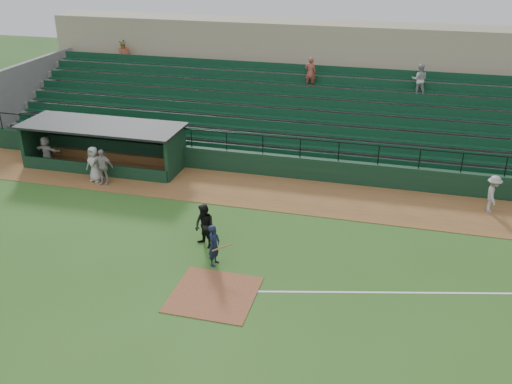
# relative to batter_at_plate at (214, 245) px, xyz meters

# --- Properties ---
(ground) EXTENTS (90.00, 90.00, 0.00)m
(ground) POSITION_rel_batter_at_plate_xyz_m (0.61, -0.95, -0.86)
(ground) COLOR #29531B
(ground) RESTS_ON ground
(warning_track) EXTENTS (40.00, 4.00, 0.03)m
(warning_track) POSITION_rel_batter_at_plate_xyz_m (0.61, 7.05, -0.85)
(warning_track) COLOR brown
(warning_track) RESTS_ON ground
(home_plate_dirt) EXTENTS (3.00, 3.00, 0.03)m
(home_plate_dirt) POSITION_rel_batter_at_plate_xyz_m (0.61, -1.95, -0.85)
(home_plate_dirt) COLOR brown
(home_plate_dirt) RESTS_ON ground
(foul_line) EXTENTS (17.49, 4.44, 0.01)m
(foul_line) POSITION_rel_batter_at_plate_xyz_m (8.61, 0.25, -0.86)
(foul_line) COLOR white
(foul_line) RESTS_ON ground
(stadium_structure) EXTENTS (38.00, 13.08, 6.40)m
(stadium_structure) POSITION_rel_batter_at_plate_xyz_m (0.61, 15.51, 1.44)
(stadium_structure) COLOR black
(stadium_structure) RESTS_ON ground
(dugout) EXTENTS (8.90, 3.20, 2.42)m
(dugout) POSITION_rel_batter_at_plate_xyz_m (-9.14, 8.61, 0.47)
(dugout) COLOR black
(dugout) RESTS_ON ground
(batter_at_plate) EXTENTS (1.04, 0.70, 1.72)m
(batter_at_plate) POSITION_rel_batter_at_plate_xyz_m (0.00, 0.00, 0.00)
(batter_at_plate) COLOR black
(batter_at_plate) RESTS_ON ground
(umpire) EXTENTS (1.15, 1.09, 1.89)m
(umpire) POSITION_rel_batter_at_plate_xyz_m (-0.84, 1.24, 0.08)
(umpire) COLOR black
(umpire) RESTS_ON ground
(runner) EXTENTS (0.67, 1.16, 1.79)m
(runner) POSITION_rel_batter_at_plate_xyz_m (10.97, 7.61, 0.06)
(runner) COLOR #9F9A95
(runner) RESTS_ON warning_track
(dugout_player_a) EXTENTS (1.15, 0.60, 1.88)m
(dugout_player_a) POSITION_rel_batter_at_plate_xyz_m (-8.01, 5.91, 0.11)
(dugout_player_a) COLOR #9E9994
(dugout_player_a) RESTS_ON warning_track
(dugout_player_b) EXTENTS (1.01, 0.75, 1.89)m
(dugout_player_b) POSITION_rel_batter_at_plate_xyz_m (-8.60, 6.11, 0.11)
(dugout_player_b) COLOR #ACA7A1
(dugout_player_b) RESTS_ON warning_track
(dugout_player_c) EXTENTS (1.67, 0.72, 1.74)m
(dugout_player_c) POSITION_rel_batter_at_plate_xyz_m (-12.18, 7.29, 0.04)
(dugout_player_c) COLOR #A19C97
(dugout_player_c) RESTS_ON warning_track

